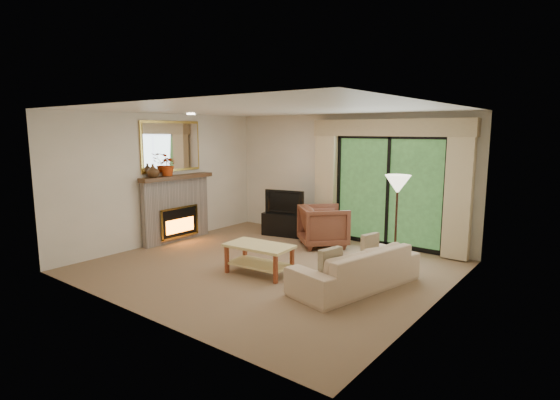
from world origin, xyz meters
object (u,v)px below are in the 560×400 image
Objects in this scene: coffee_table at (259,259)px; sofa at (355,267)px; armchair at (323,226)px; media_console at (286,224)px.

sofa is at bearing 9.84° from coffee_table.
sofa is 1.56m from coffee_table.
armchair is 2.32m from sofa.
coffee_table is (0.11, -2.07, -0.16)m from armchair.
media_console reaches higher than coffee_table.
armchair reaches higher than sofa.
sofa is 1.93× the size of coffee_table.
coffee_table is (-1.50, -0.40, -0.06)m from sofa.
armchair is 0.83× the size of coffee_table.
media_console is 1.16m from armchair.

